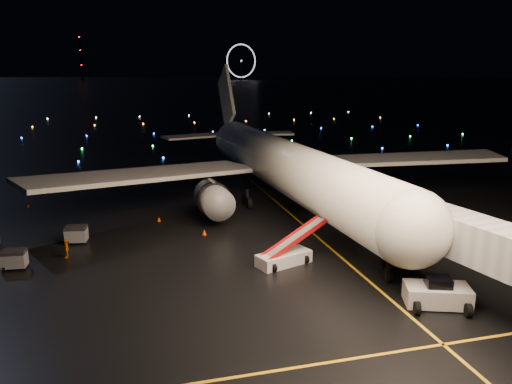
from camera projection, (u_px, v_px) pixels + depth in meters
ground at (133, 96)px, 319.16m from camera, size 2000.00×2000.00×0.00m
lane_centre at (305, 226)px, 54.71m from camera, size 0.25×80.00×0.02m
airliner at (276, 135)px, 63.10m from camera, size 64.54×61.64×17.41m
pushback_tug at (437, 291)px, 36.21m from camera, size 5.12×3.81×2.18m
belt_loader at (284, 246)px, 43.67m from camera, size 7.49×4.20×3.51m
crew_c at (66, 249)px, 45.44m from camera, size 0.57×1.06×1.73m
safety_cone_0 at (204, 232)px, 51.92m from camera, size 0.57×0.57×0.54m
safety_cone_1 at (219, 210)px, 60.16m from camera, size 0.60×0.60×0.56m
safety_cone_2 at (159, 219)px, 56.54m from camera, size 0.48×0.48×0.49m
safety_cone_3 at (28, 205)px, 62.18m from camera, size 0.62×0.62×0.53m
ferris_wheel at (241, 62)px, 749.18m from camera, size 49.33×16.80×52.00m
radio_mast at (81, 58)px, 709.42m from camera, size 1.80×1.80×64.00m
taxiway_lights at (149, 131)px, 137.08m from camera, size 164.00×92.00×0.36m
baggage_cart_0 at (76, 234)px, 49.35m from camera, size 2.23×1.74×1.72m
baggage_cart_1 at (14, 259)px, 42.95m from camera, size 2.08×1.54×1.67m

